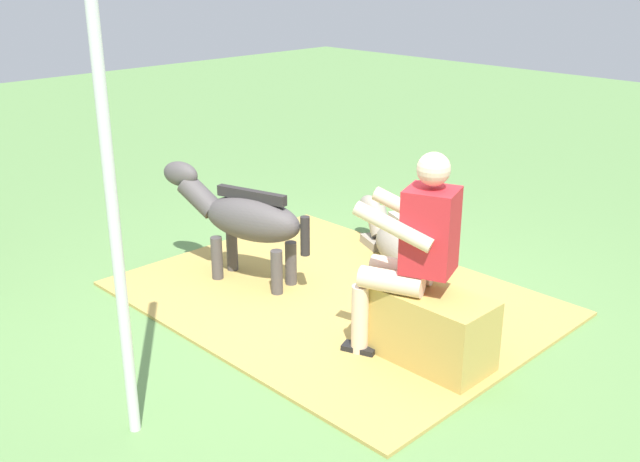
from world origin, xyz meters
TOP-DOWN VIEW (x-y plane):
  - ground_plane at (0.00, 0.00)m, footprint 24.00×24.00m
  - hay_patch at (0.14, -0.20)m, footprint 3.02×2.31m
  - hay_bale at (-0.93, 0.03)m, footprint 0.75×0.40m
  - person_seated at (-0.77, 0.07)m, footprint 0.72×0.56m
  - pony_standing at (0.87, 0.06)m, footprint 1.32×0.57m
  - pony_lying at (0.19, -1.06)m, footprint 1.33×0.79m
  - tent_pole_left at (-0.23, 1.73)m, footprint 0.06×0.06m

SIDE VIEW (x-z plane):
  - ground_plane at x=0.00m, z-range 0.00..0.00m
  - hay_patch at x=0.14m, z-range 0.00..0.02m
  - pony_lying at x=0.19m, z-range -0.02..0.40m
  - hay_bale at x=-0.93m, z-range 0.00..0.48m
  - pony_standing at x=0.87m, z-range 0.09..0.99m
  - person_seated at x=-0.77m, z-range 0.07..1.44m
  - tent_pole_left at x=-0.23m, z-range 0.00..2.57m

